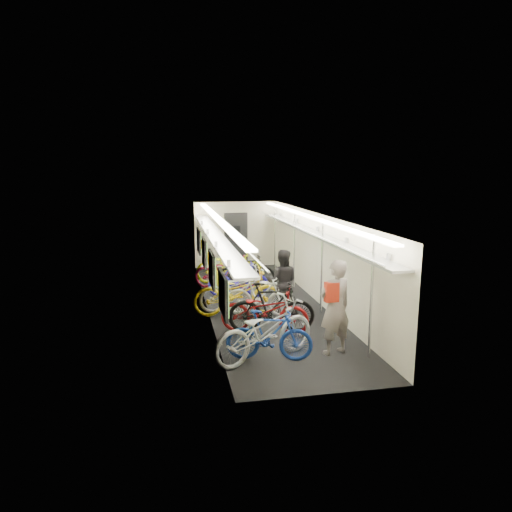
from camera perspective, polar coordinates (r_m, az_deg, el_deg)
name	(u,v)px	position (r m, az deg, el deg)	size (l,w,h in m)	color
train_car_shell	(245,240)	(12.47, -1.33, 2.04)	(10.00, 10.00, 10.00)	black
bicycle_0	(265,331)	(8.67, 1.12, -9.30)	(0.76, 2.19, 1.15)	#BCBDC1
bicycle_1	(269,335)	(8.67, 1.67, -9.89)	(0.46, 1.64, 0.98)	navy
bicycle_2	(264,311)	(10.04, 1.06, -6.85)	(0.68, 1.95, 1.03)	maroon
bicycle_3	(272,308)	(10.06, 1.96, -6.45)	(0.54, 1.91, 1.15)	black
bicycle_4	(237,293)	(11.24, -2.33, -4.59)	(0.76, 2.18, 1.15)	gold
bicycle_5	(260,296)	(11.18, 0.49, -4.98)	(0.48, 1.71, 1.03)	silver
bicycle_6	(238,289)	(11.67, -2.24, -4.18)	(0.72, 2.06, 1.08)	#9C9CA0
bicycle_7	(238,279)	(12.84, -2.22, -2.90)	(0.49, 1.72, 1.03)	#241CAD
bicycle_8	(225,272)	(13.73, -3.85, -2.05)	(0.67, 1.93, 1.01)	maroon
bicycle_9	(246,272)	(13.63, -1.25, -2.01)	(0.50, 1.78, 1.07)	black
bicycle_10	(229,266)	(14.46, -3.34, -1.21)	(0.73, 2.10, 1.10)	#EDF817
passenger_near	(335,307)	(8.96, 9.87, -6.35)	(0.68, 0.45, 1.87)	gray
passenger_mid	(282,282)	(11.35, 3.29, -3.22)	(0.79, 0.61, 1.62)	black
backpack	(332,292)	(8.73, 9.43, -4.45)	(0.26, 0.14, 0.38)	red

